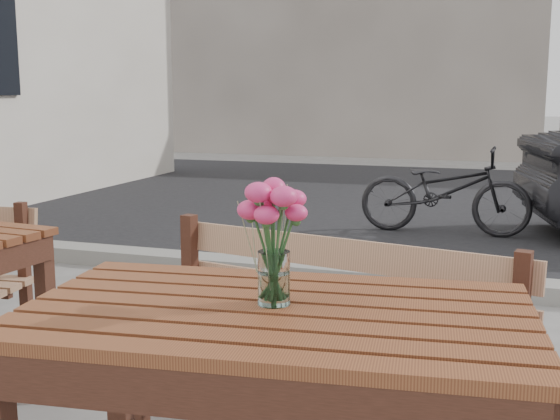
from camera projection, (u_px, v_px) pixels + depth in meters
name	position (u px, v px, depth m)	size (l,w,h in m)	color
street	(459.00, 231.00, 6.69)	(30.00, 8.12, 0.12)	black
main_table	(276.00, 357.00, 1.80)	(1.37, 0.89, 0.80)	#5D2C18
main_bench	(325.00, 325.00, 2.46)	(1.46, 0.69, 0.87)	#9F7352
main_vase	(274.00, 226.00, 1.78)	(0.18, 0.18, 0.33)	white
bicycle	(445.00, 190.00, 6.63)	(0.55, 1.59, 0.83)	black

